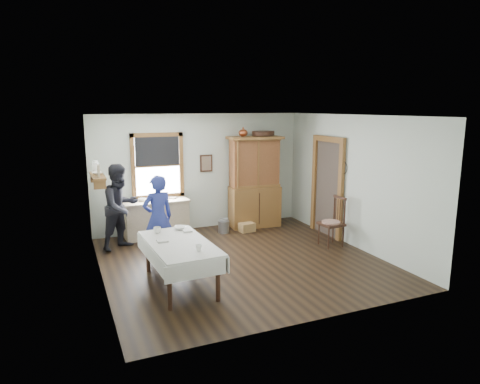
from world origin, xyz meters
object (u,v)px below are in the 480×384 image
Objects in this scene: work_counter at (156,219)px; china_hutch at (255,182)px; wicker_basket at (247,227)px; figure_dark at (121,210)px; pail at (224,227)px; spindle_chair at (331,222)px; dining_table at (180,264)px; woman_blue at (158,221)px.

china_hutch is (2.38, -0.05, 0.68)m from work_counter.
figure_dark reaches higher than wicker_basket.
work_counter is 5.24× the size of pail.
spindle_chair is 0.65× the size of figure_dark.
pail is 0.54m from wicker_basket.
dining_table is 1.22× the size of woman_blue.
spindle_chair is at bearing -45.81° from pail.
work_counter is at bearing 143.33° from spindle_chair.
spindle_chair is 3.02× the size of wicker_basket.
figure_dark is (-4.02, 1.55, 0.28)m from spindle_chair.
spindle_chair is 3.82× the size of pail.
spindle_chair reaches higher than dining_table.
wicker_basket is 0.23× the size of woman_blue.
wicker_basket is (-0.37, -0.38, -0.99)m from china_hutch.
work_counter is 1.05m from figure_dark.
dining_table is at bearing 82.26° from woman_blue.
dining_table is 6.65× the size of pail.
dining_table is (-2.60, -2.75, -0.72)m from china_hutch.
pail is 2.41m from figure_dark.
work_counter is at bearing 0.27° from figure_dark.
china_hutch is at bearing -23.77° from figure_dark.
work_counter is 4.15× the size of wicker_basket.
dining_table is 1.41m from woman_blue.
woman_blue reaches higher than pail.
woman_blue is at bearing 91.79° from dining_table.
woman_blue is at bearing 166.05° from spindle_chair.
wicker_basket is at bearing -129.17° from china_hutch.
china_hutch reaches higher than figure_dark.
china_hutch reaches higher than woman_blue.
figure_dark is (-3.20, -0.47, -0.28)m from china_hutch.
dining_table is (-0.22, -2.81, -0.05)m from work_counter.
figure_dark is at bearing -68.73° from woman_blue.
work_counter is at bearing -109.81° from woman_blue.
spindle_chair reaches higher than pail.
wicker_basket is (2.01, -0.43, -0.31)m from work_counter.
spindle_chair is at bearing 160.32° from woman_blue.
dining_table is at bearing -96.92° from work_counter.
figure_dark is at bearing -174.73° from pail.
wicker_basket is at bearing 122.16° from spindle_chair.
dining_table is 1.13× the size of figure_dark.
spindle_chair is 4.32m from figure_dark.
dining_table is 5.26× the size of wicker_basket.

